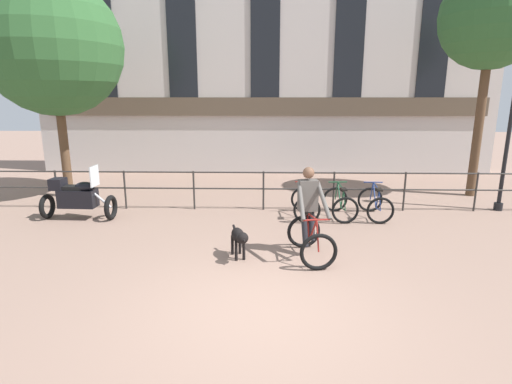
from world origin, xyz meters
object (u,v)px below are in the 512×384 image
Objects in this scene: cyclist_with_bike at (309,217)px; parked_bicycle_near_lamp at (305,203)px; parked_bicycle_mid_left at (340,204)px; parked_motorcycle at (77,197)px; dog at (239,237)px; parked_bicycle_mid_right at (375,204)px; street_lamp at (511,118)px.

parked_bicycle_near_lamp is at bearing 77.75° from cyclist_with_bike.
parked_motorcycle is at bearing -0.98° from parked_bicycle_mid_left.
parked_bicycle_near_lamp is 0.97× the size of parked_bicycle_mid_left.
dog is 4.24m from parked_bicycle_mid_right.
parked_motorcycle is (-5.50, 2.20, -0.20)m from cyclist_with_bike.
parked_bicycle_mid_right is 4.16m from street_lamp.
street_lamp is (5.43, 3.29, 1.68)m from cyclist_with_bike.
parked_bicycle_near_lamp is 0.88m from parked_bicycle_mid_left.
dog is (-1.32, -0.21, -0.33)m from cyclist_with_bike.
parked_bicycle_mid_right is at bearing -179.80° from parked_bicycle_near_lamp.
parked_motorcycle is 7.43m from parked_bicycle_mid_right.
parked_bicycle_mid_left is 0.26× the size of street_lamp.
street_lamp is at bearing -82.51° from parked_motorcycle.
parked_bicycle_mid_right is 0.26× the size of street_lamp.
dog is 3.10m from parked_bicycle_near_lamp.
parked_bicycle_mid_right is at bearing 176.28° from parked_bicycle_mid_left.
parked_bicycle_mid_right is at bearing -167.64° from street_lamp.
street_lamp reaches higher than parked_bicycle_mid_left.
cyclist_with_bike is 6.57m from street_lamp.
street_lamp is (6.75, 3.49, 2.02)m from dog.
cyclist_with_bike is at bearing -8.89° from dog.
cyclist_with_bike is 3.19m from parked_bicycle_mid_right.
parked_bicycle_mid_left is (1.04, 2.52, -0.41)m from cyclist_with_bike.
street_lamp is at bearing 9.58° from dog.
parked_bicycle_mid_left reaches higher than dog.
cyclist_with_bike is at bearing -148.82° from street_lamp.
cyclist_with_bike is 2.56m from parked_bicycle_near_lamp.
dog is at bearing -179.69° from cyclist_with_bike.
dog is 7.87m from street_lamp.
parked_motorcycle is at bearing 132.23° from dog.
parked_bicycle_near_lamp and parked_bicycle_mid_right have the same top height.
cyclist_with_bike reaches higher than parked_bicycle_mid_left.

